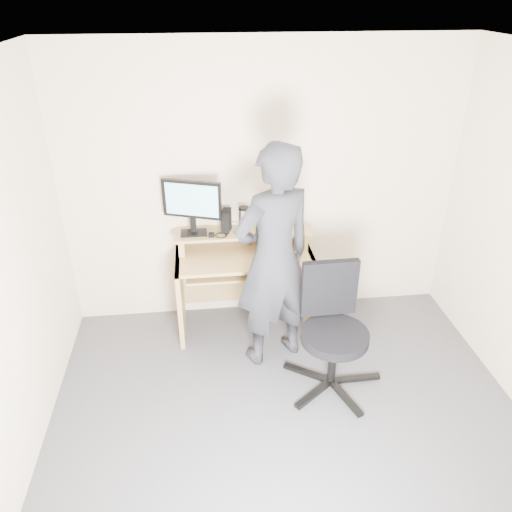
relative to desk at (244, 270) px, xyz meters
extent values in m
plane|color=#515156|center=(0.20, -1.53, -0.55)|extent=(3.50, 3.50, 0.00)
cube|color=beige|center=(0.20, 0.22, 0.70)|extent=(3.50, 0.02, 2.50)
cube|color=white|center=(0.20, -1.53, 1.95)|extent=(3.50, 3.50, 0.02)
cube|color=tan|center=(-0.58, -0.08, -0.17)|extent=(0.04, 0.60, 0.75)
cube|color=tan|center=(0.58, -0.08, -0.17)|extent=(0.04, 0.60, 0.75)
cube|color=tan|center=(0.00, -0.08, 0.19)|extent=(1.20, 0.60, 0.03)
cube|color=tan|center=(0.00, -0.16, 0.09)|extent=(1.02, 0.38, 0.02)
cube|color=tan|center=(-0.54, 0.07, 0.28)|extent=(0.05, 0.28, 0.15)
cube|color=tan|center=(0.54, 0.07, 0.28)|extent=(0.05, 0.28, 0.15)
cube|color=tan|center=(0.00, 0.07, 0.35)|extent=(1.20, 0.30, 0.02)
cube|color=tan|center=(0.00, 0.21, -0.12)|extent=(1.20, 0.03, 0.65)
cube|color=black|center=(-0.43, 0.06, 0.37)|extent=(0.23, 0.14, 0.02)
cube|color=black|center=(-0.43, 0.08, 0.45)|extent=(0.05, 0.04, 0.14)
cube|color=black|center=(-0.43, 0.06, 0.69)|extent=(0.50, 0.21, 0.33)
cube|color=#81C0DF|center=(-0.43, 0.03, 0.69)|extent=(0.44, 0.16, 0.28)
cube|color=black|center=(-0.14, 0.08, 0.46)|extent=(0.10, 0.14, 0.20)
cylinder|color=silver|center=(0.01, 0.08, 0.46)|extent=(0.11, 0.11, 0.20)
cube|color=black|center=(0.15, 0.07, 0.37)|extent=(0.08, 0.14, 0.01)
cube|color=black|center=(-0.28, -0.02, 0.38)|extent=(0.05, 0.05, 0.03)
torus|color=silver|center=(-0.07, 0.10, 0.37)|extent=(0.17, 0.17, 0.06)
cube|color=black|center=(0.03, -0.17, 0.12)|extent=(0.49, 0.30, 0.03)
ellipsoid|color=black|center=(0.27, -0.18, 0.22)|extent=(0.11, 0.09, 0.04)
cube|color=black|center=(0.80, -0.96, -0.51)|extent=(0.39, 0.06, 0.03)
cube|color=black|center=(0.66, -0.77, -0.51)|extent=(0.16, 0.39, 0.03)
cube|color=black|center=(0.43, -0.85, -0.51)|extent=(0.35, 0.27, 0.03)
cube|color=black|center=(0.43, -1.09, -0.51)|extent=(0.34, 0.28, 0.03)
cube|color=black|center=(0.66, -1.16, -0.51)|extent=(0.18, 0.39, 0.03)
cylinder|color=black|center=(0.60, -0.96, -0.29)|extent=(0.06, 0.06, 0.41)
cylinder|color=black|center=(0.60, -0.96, -0.06)|extent=(0.52, 0.52, 0.07)
cube|color=black|center=(0.59, -0.74, 0.23)|extent=(0.44, 0.07, 0.47)
imported|color=black|center=(0.19, -0.53, 0.39)|extent=(0.81, 0.68, 1.88)
camera|label=1|loc=(-0.35, -3.88, 2.28)|focal=35.00mm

